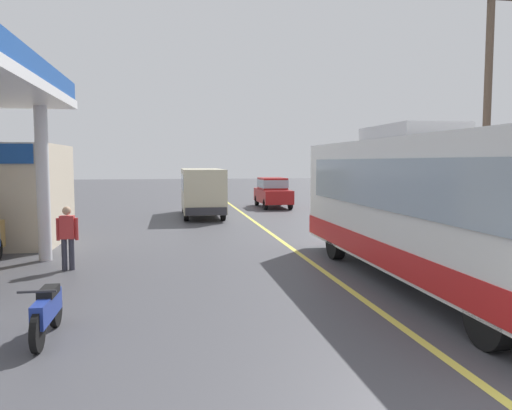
# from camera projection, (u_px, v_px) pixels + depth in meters

# --- Properties ---
(ground) EXTENTS (120.00, 120.00, 0.00)m
(ground) POSITION_uv_depth(u_px,v_px,m) (252.00, 220.00, 24.37)
(ground) COLOR #424247
(lane_divider_stripe) EXTENTS (0.16, 50.00, 0.01)m
(lane_divider_stripe) POSITION_uv_depth(u_px,v_px,m) (273.00, 235.00, 19.46)
(lane_divider_stripe) COLOR #D8CC4C
(lane_divider_stripe) RESTS_ON ground
(coach_bus_main) EXTENTS (2.60, 11.04, 3.69)m
(coach_bus_main) POSITION_uv_depth(u_px,v_px,m) (430.00, 210.00, 11.45)
(coach_bus_main) COLOR white
(coach_bus_main) RESTS_ON ground
(minibus_opposing_lane) EXTENTS (2.04, 6.13, 2.44)m
(minibus_opposing_lane) POSITION_uv_depth(u_px,v_px,m) (202.00, 188.00, 26.05)
(minibus_opposing_lane) COLOR #BFB799
(minibus_opposing_lane) RESTS_ON ground
(motorcycle_parked_forecourt) EXTENTS (0.55, 1.80, 0.92)m
(motorcycle_parked_forecourt) POSITION_uv_depth(u_px,v_px,m) (47.00, 311.00, 8.03)
(motorcycle_parked_forecourt) COLOR black
(motorcycle_parked_forecourt) RESTS_ON ground
(pedestrian_near_pump) EXTENTS (0.55, 0.22, 1.66)m
(pedestrian_near_pump) POSITION_uv_depth(u_px,v_px,m) (67.00, 234.00, 13.08)
(pedestrian_near_pump) COLOR #33333F
(pedestrian_near_pump) RESTS_ON ground
(car_trailing_behind_bus) EXTENTS (1.70, 4.20, 1.82)m
(car_trailing_behind_bus) POSITION_uv_depth(u_px,v_px,m) (273.00, 191.00, 31.25)
(car_trailing_behind_bus) COLOR maroon
(car_trailing_behind_bus) RESTS_ON ground
(utility_pole_roadside) EXTENTS (1.80, 0.24, 8.51)m
(utility_pole_roadside) POSITION_uv_depth(u_px,v_px,m) (487.00, 110.00, 16.02)
(utility_pole_roadside) COLOR brown
(utility_pole_roadside) RESTS_ON ground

